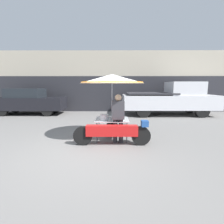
{
  "coord_description": "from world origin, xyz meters",
  "views": [
    {
      "loc": [
        0.64,
        -4.5,
        1.8
      ],
      "look_at": [
        0.6,
        1.19,
        0.92
      ],
      "focal_mm": 28.0,
      "sensor_mm": 36.0,
      "label": 1
    }
  ],
  "objects_px": {
    "vendor_person": "(118,116)",
    "parked_car": "(29,101)",
    "pickup_truck": "(171,99)",
    "vendor_motorcycle_cart": "(112,89)"
  },
  "relations": [
    {
      "from": "vendor_person",
      "to": "parked_car",
      "type": "distance_m",
      "value": 7.62
    },
    {
      "from": "parked_car",
      "to": "pickup_truck",
      "type": "distance_m",
      "value": 8.72
    },
    {
      "from": "vendor_person",
      "to": "pickup_truck",
      "type": "height_order",
      "value": "pickup_truck"
    },
    {
      "from": "parked_car",
      "to": "pickup_truck",
      "type": "xyz_separation_m",
      "value": [
        8.71,
        -0.22,
        0.16
      ]
    },
    {
      "from": "vendor_person",
      "to": "vendor_motorcycle_cart",
      "type": "bearing_deg",
      "value": 118.94
    },
    {
      "from": "vendor_person",
      "to": "parked_car",
      "type": "bearing_deg",
      "value": 134.89
    },
    {
      "from": "vendor_person",
      "to": "pickup_truck",
      "type": "xyz_separation_m",
      "value": [
        3.34,
        5.18,
        0.13
      ]
    },
    {
      "from": "parked_car",
      "to": "pickup_truck",
      "type": "height_order",
      "value": "pickup_truck"
    },
    {
      "from": "vendor_motorcycle_cart",
      "to": "pickup_truck",
      "type": "bearing_deg",
      "value": 53.96
    },
    {
      "from": "vendor_person",
      "to": "pickup_truck",
      "type": "bearing_deg",
      "value": 57.19
    }
  ]
}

